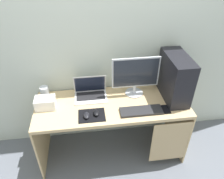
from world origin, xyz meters
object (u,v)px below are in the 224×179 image
(mouse_left, at_px, (96,113))
(mouse_right, at_px, (87,115))
(projector, at_px, (45,103))
(monitor, at_px, (136,76))
(keyboard, at_px, (141,111))
(pc_tower, at_px, (175,77))
(cell_phone, at_px, (166,109))
(laptop, at_px, (90,92))
(speaker, at_px, (45,93))

(mouse_left, height_order, mouse_right, same)
(projector, bearing_deg, monitor, 6.78)
(projector, distance_m, keyboard, 0.96)
(mouse_left, distance_m, mouse_right, 0.10)
(projector, height_order, mouse_right, projector)
(keyboard, xyz_separation_m, mouse_left, (-0.44, 0.02, 0.01))
(pc_tower, bearing_deg, mouse_right, -166.72)
(monitor, height_order, keyboard, monitor)
(pc_tower, distance_m, keyboard, 0.50)
(pc_tower, height_order, cell_phone, pc_tower)
(laptop, bearing_deg, pc_tower, -7.34)
(laptop, relative_size, speaker, 2.42)
(pc_tower, height_order, mouse_left, pc_tower)
(monitor, height_order, mouse_right, monitor)
(pc_tower, height_order, projector, pc_tower)
(monitor, height_order, laptop, monitor)
(mouse_right, bearing_deg, keyboard, 0.53)
(laptop, distance_m, keyboard, 0.58)
(laptop, xyz_separation_m, keyboard, (0.48, -0.33, -0.04))
(speaker, height_order, mouse_right, speaker)
(keyboard, xyz_separation_m, mouse_right, (-0.54, -0.00, 0.01))
(pc_tower, xyz_separation_m, laptop, (-0.88, 0.11, -0.19))
(projector, relative_size, mouse_right, 2.08)
(pc_tower, bearing_deg, mouse_left, -166.89)
(projector, relative_size, cell_phone, 1.54)
(monitor, distance_m, keyboard, 0.38)
(keyboard, height_order, mouse_right, mouse_right)
(pc_tower, xyz_separation_m, mouse_left, (-0.84, -0.19, -0.22))
(monitor, relative_size, mouse_left, 5.20)
(laptop, distance_m, cell_phone, 0.81)
(pc_tower, relative_size, cell_phone, 3.74)
(laptop, relative_size, keyboard, 0.82)
(speaker, xyz_separation_m, keyboard, (0.96, -0.36, -0.06))
(monitor, distance_m, cell_phone, 0.46)
(mouse_left, relative_size, cell_phone, 0.74)
(keyboard, xyz_separation_m, cell_phone, (0.25, -0.00, -0.01))
(keyboard, distance_m, mouse_right, 0.54)
(mouse_right, height_order, cell_phone, mouse_right)
(speaker, height_order, cell_phone, speaker)
(projector, distance_m, mouse_left, 0.53)
(pc_tower, xyz_separation_m, projector, (-1.33, -0.02, -0.18))
(pc_tower, height_order, mouse_right, pc_tower)
(speaker, distance_m, keyboard, 1.03)
(monitor, bearing_deg, pc_tower, -13.09)
(laptop, relative_size, mouse_left, 3.59)
(laptop, height_order, speaker, laptop)
(monitor, height_order, speaker, monitor)
(keyboard, bearing_deg, speaker, 159.71)
(monitor, height_order, cell_phone, monitor)
(monitor, relative_size, cell_phone, 3.84)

